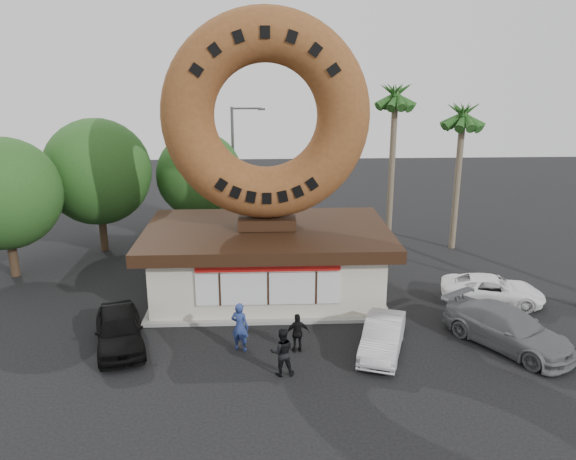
# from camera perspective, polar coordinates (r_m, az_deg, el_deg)

# --- Properties ---
(ground) EXTENTS (90.00, 90.00, 0.00)m
(ground) POSITION_cam_1_polar(r_m,az_deg,el_deg) (21.48, -1.90, -12.83)
(ground) COLOR black
(ground) RESTS_ON ground
(donut_shop) EXTENTS (11.20, 7.20, 3.80)m
(donut_shop) POSITION_cam_1_polar(r_m,az_deg,el_deg) (26.20, -2.10, -2.98)
(donut_shop) COLOR silver
(donut_shop) RESTS_ON ground
(giant_donut) EXTENTS (9.08, 2.31, 9.08)m
(giant_donut) POSITION_cam_1_polar(r_m,az_deg,el_deg) (24.80, -2.27, 11.49)
(giant_donut) COLOR brown
(giant_donut) RESTS_ON donut_shop
(tree_west) EXTENTS (6.00, 6.00, 7.65)m
(tree_west) POSITION_cam_1_polar(r_m,az_deg,el_deg) (33.58, -18.79, 5.61)
(tree_west) COLOR #473321
(tree_west) RESTS_ON ground
(tree_mid) EXTENTS (5.20, 5.20, 6.63)m
(tree_mid) POSITION_cam_1_polar(r_m,az_deg,el_deg) (34.54, -8.97, 5.53)
(tree_mid) COLOR #473321
(tree_mid) RESTS_ON ground
(tree_far) EXTENTS (5.60, 5.60, 7.14)m
(tree_far) POSITION_cam_1_polar(r_m,az_deg,el_deg) (31.17, -26.91, 3.30)
(tree_far) COLOR #473321
(tree_far) RESTS_ON ground
(palm_near) EXTENTS (2.60, 2.60, 9.75)m
(palm_near) POSITION_cam_1_polar(r_m,az_deg,el_deg) (33.64, 10.84, 12.70)
(palm_near) COLOR #726651
(palm_near) RESTS_ON ground
(palm_far) EXTENTS (2.60, 2.60, 8.75)m
(palm_far) POSITION_cam_1_polar(r_m,az_deg,el_deg) (33.27, 17.32, 10.61)
(palm_far) COLOR #726651
(palm_far) RESTS_ON ground
(street_lamp) EXTENTS (2.11, 0.20, 8.00)m
(street_lamp) POSITION_cam_1_polar(r_m,az_deg,el_deg) (35.27, -5.34, 6.65)
(street_lamp) COLOR #59595E
(street_lamp) RESTS_ON ground
(person_left) EXTENTS (0.83, 0.70, 1.94)m
(person_left) POSITION_cam_1_polar(r_m,az_deg,el_deg) (21.62, -4.91, -9.77)
(person_left) COLOR navy
(person_left) RESTS_ON ground
(person_center) EXTENTS (0.90, 0.73, 1.76)m
(person_center) POSITION_cam_1_polar(r_m,az_deg,el_deg) (20.02, -0.61, -12.27)
(person_center) COLOR black
(person_center) RESTS_ON ground
(person_right) EXTENTS (0.95, 0.51, 1.54)m
(person_right) POSITION_cam_1_polar(r_m,az_deg,el_deg) (21.52, 0.99, -10.42)
(person_right) COLOR black
(person_right) RESTS_ON ground
(car_black) EXTENTS (2.86, 4.62, 1.47)m
(car_black) POSITION_cam_1_polar(r_m,az_deg,el_deg) (22.79, -16.78, -9.67)
(car_black) COLOR black
(car_black) RESTS_ON ground
(car_silver) EXTENTS (2.56, 4.15, 1.29)m
(car_silver) POSITION_cam_1_polar(r_m,az_deg,el_deg) (21.84, 9.59, -10.61)
(car_silver) COLOR #B8B7BD
(car_silver) RESTS_ON ground
(car_grey) EXTENTS (4.60, 5.46, 1.50)m
(car_grey) POSITION_cam_1_polar(r_m,az_deg,el_deg) (23.49, 21.44, -9.29)
(car_grey) COLOR slate
(car_grey) RESTS_ON ground
(car_white) EXTENTS (4.90, 3.16, 1.26)m
(car_white) POSITION_cam_1_polar(r_m,az_deg,el_deg) (27.33, 20.05, -5.73)
(car_white) COLOR white
(car_white) RESTS_ON ground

